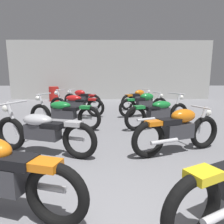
{
  "coord_description": "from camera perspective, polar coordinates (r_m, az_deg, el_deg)",
  "views": [
    {
      "loc": [
        -0.07,
        -1.02,
        1.45
      ],
      "look_at": [
        0.0,
        3.96,
        0.55
      ],
      "focal_mm": 31.8,
      "sensor_mm": 36.0,
      "label": 1
    }
  ],
  "objects": [
    {
      "name": "back_wall",
      "position": [
        12.65,
        -0.48,
        11.85
      ],
      "size": [
        12.53,
        0.24,
        3.6
      ],
      "primitive_type": "cube",
      "color": "#B2B2AD",
      "rests_on": "ground"
    },
    {
      "name": "motorcycle_left_row_1",
      "position": [
        3.92,
        -19.43,
        -5.09
      ],
      "size": [
        2.1,
        0.9,
        0.97
      ],
      "color": "black",
      "rests_on": "ground"
    },
    {
      "name": "motorcycle_left_row_2",
      "position": [
        5.66,
        -13.76,
        -0.19
      ],
      "size": [
        2.11,
        0.86,
        0.97
      ],
      "color": "black",
      "rests_on": "ground"
    },
    {
      "name": "motorcycle_left_row_3",
      "position": [
        7.43,
        -10.33,
        2.37
      ],
      "size": [
        2.12,
        0.85,
        0.97
      ],
      "color": "black",
      "rests_on": "ground"
    },
    {
      "name": "motorcycle_left_row_4",
      "position": [
        8.98,
        -8.73,
        3.81
      ],
      "size": [
        1.8,
        1.0,
        0.88
      ],
      "color": "black",
      "rests_on": "ground"
    },
    {
      "name": "motorcycle_right_row_1",
      "position": [
        3.96,
        18.63,
        -4.78
      ],
      "size": [
        1.88,
        0.81,
        0.88
      ],
      "color": "black",
      "rests_on": "ground"
    },
    {
      "name": "motorcycle_right_row_2",
      "position": [
        5.75,
        13.31,
        -0.01
      ],
      "size": [
        2.03,
        1.05,
        0.97
      ],
      "color": "black",
      "rests_on": "ground"
    },
    {
      "name": "motorcycle_right_row_3",
      "position": [
        7.3,
        9.32,
        2.32
      ],
      "size": [
        1.91,
        0.76,
        0.88
      ],
      "color": "black",
      "rests_on": "ground"
    },
    {
      "name": "motorcycle_right_row_4",
      "position": [
        9.01,
        7.51,
        3.86
      ],
      "size": [
        1.64,
        1.27,
        0.88
      ],
      "color": "black",
      "rests_on": "ground"
    },
    {
      "name": "oil_drum",
      "position": [
        12.17,
        -16.35,
        5.02
      ],
      "size": [
        0.59,
        0.59,
        0.85
      ],
      "color": "red",
      "rests_on": "ground"
    }
  ]
}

